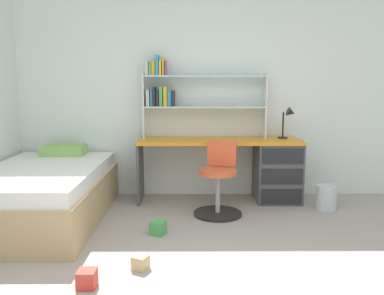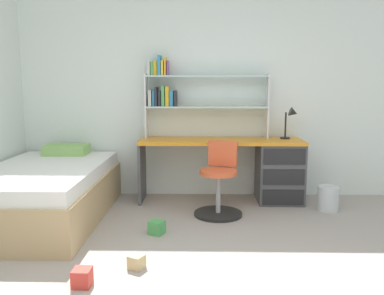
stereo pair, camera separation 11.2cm
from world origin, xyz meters
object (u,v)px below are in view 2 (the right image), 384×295
at_px(bookshelf_hutch, 186,91).
at_px(swivel_chair, 219,186).
at_px(waste_bin, 328,199).
at_px(toy_block_green_2, 157,227).
at_px(toy_block_natural_0, 137,262).
at_px(desk, 264,167).
at_px(desk_lamp, 292,118).
at_px(bed_platform, 45,193).
at_px(toy_block_red_1, 82,278).

relative_size(bookshelf_hutch, swivel_chair, 1.88).
height_order(waste_bin, toy_block_green_2, waste_bin).
relative_size(toy_block_natural_0, toy_block_green_2, 0.83).
bearing_deg(swivel_chair, bookshelf_hutch, 119.03).
bearing_deg(desk, toy_block_green_2, -136.31).
height_order(desk, bookshelf_hutch, bookshelf_hutch).
bearing_deg(toy_block_green_2, toy_block_natural_0, -96.11).
bearing_deg(desk_lamp, toy_block_green_2, -141.68).
xyz_separation_m(desk_lamp, bed_platform, (-2.70, -0.77, -0.72)).
xyz_separation_m(swivel_chair, waste_bin, (1.23, 0.15, -0.17)).
height_order(waste_bin, toy_block_red_1, waste_bin).
bearing_deg(desk, toy_block_natural_0, -124.13).
bearing_deg(waste_bin, toy_block_green_2, -157.78).
bearing_deg(bed_platform, toy_block_green_2, -18.48).
bearing_deg(bookshelf_hutch, toy_block_green_2, -100.57).
height_order(bed_platform, toy_block_red_1, bed_platform).
bearing_deg(toy_block_green_2, desk, 43.69).
xyz_separation_m(desk, bookshelf_hutch, (-0.93, 0.15, 0.89)).
bearing_deg(bed_platform, desk, 16.65).
distance_m(bookshelf_hutch, waste_bin, 2.05).
bearing_deg(toy_block_red_1, bookshelf_hutch, 73.99).
distance_m(desk, swivel_chair, 0.77).
height_order(desk, toy_block_natural_0, desk).
distance_m(bed_platform, waste_bin, 3.07).
xyz_separation_m(toy_block_natural_0, toy_block_green_2, (0.08, 0.72, 0.01)).
distance_m(desk_lamp, waste_bin, 1.03).
xyz_separation_m(waste_bin, toy_block_green_2, (-1.84, -0.75, -0.07)).
bearing_deg(toy_block_red_1, toy_block_natural_0, 39.41).
bearing_deg(desk_lamp, bed_platform, -164.02).
distance_m(desk_lamp, swivel_chair, 1.26).
xyz_separation_m(desk, waste_bin, (0.67, -0.37, -0.28)).
height_order(swivel_chair, waste_bin, swivel_chair).
bearing_deg(waste_bin, desk, 151.25).
height_order(bookshelf_hutch, desk_lamp, bookshelf_hutch).
bearing_deg(toy_block_green_2, desk_lamp, 38.32).
xyz_separation_m(bookshelf_hutch, waste_bin, (1.60, -0.52, -1.18)).
distance_m(swivel_chair, toy_block_red_1, 1.91).
height_order(swivel_chair, toy_block_green_2, swivel_chair).
xyz_separation_m(desk, toy_block_red_1, (-1.58, -2.11, -0.36)).
bearing_deg(swivel_chair, desk, 42.96).
bearing_deg(desk, bed_platform, -163.35).
xyz_separation_m(desk, swivel_chair, (-0.56, -0.52, -0.11)).
xyz_separation_m(desk_lamp, waste_bin, (0.34, -0.43, -0.87)).
height_order(desk_lamp, swivel_chair, desk_lamp).
bearing_deg(desk, bookshelf_hutch, 170.69).
height_order(desk, waste_bin, desk).
bearing_deg(toy_block_natural_0, swivel_chair, 62.46).
xyz_separation_m(desk, toy_block_natural_0, (-1.25, -1.84, -0.37)).
bearing_deg(toy_block_natural_0, waste_bin, 37.56).
bearing_deg(swivel_chair, desk_lamp, 33.46).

